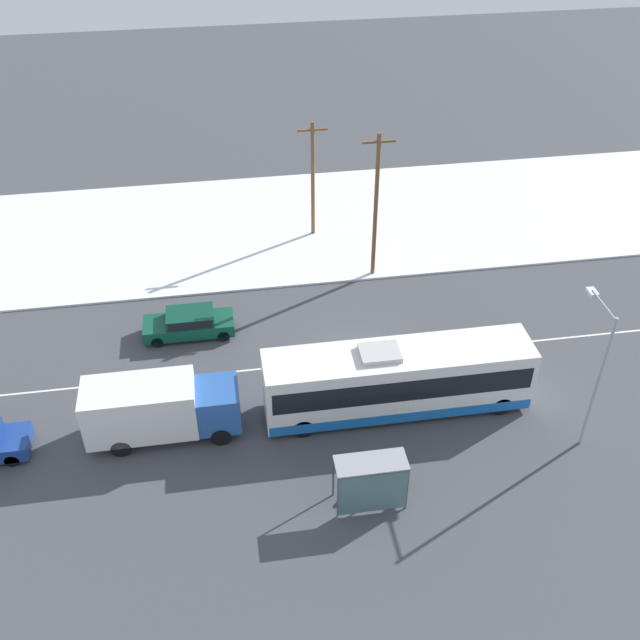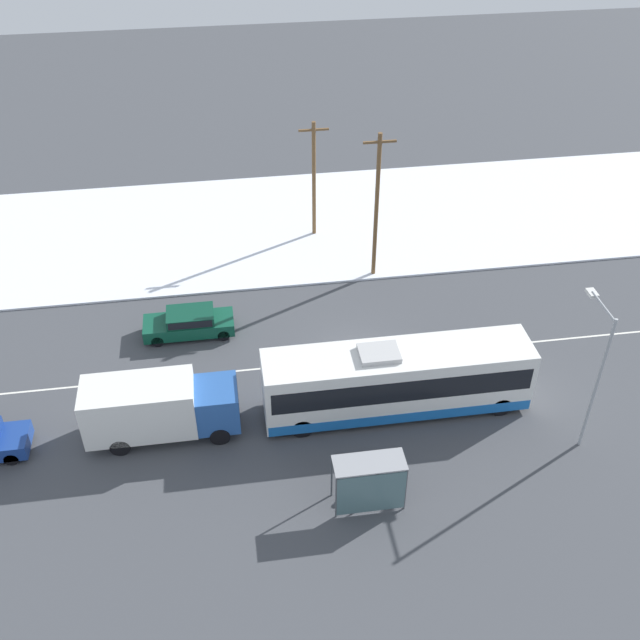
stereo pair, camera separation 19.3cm
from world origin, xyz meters
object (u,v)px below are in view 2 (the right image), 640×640
(box_truck, at_px, (158,407))
(bus_shelter, at_px, (370,480))
(city_bus, at_px, (397,380))
(pedestrian_at_stop, at_px, (381,464))
(streetlamp, at_px, (596,361))
(utility_pole_roadside, at_px, (377,205))
(sedan_car, at_px, (189,322))
(utility_pole_snowlot, at_px, (314,178))

(box_truck, xyz_separation_m, bus_shelter, (8.46, -5.52, 0.04))
(city_bus, height_order, box_truck, city_bus)
(pedestrian_at_stop, relative_size, streetlamp, 0.23)
(utility_pole_roadside, bearing_deg, pedestrian_at_stop, -100.80)
(sedan_car, xyz_separation_m, streetlamp, (17.13, -10.18, 3.67))
(sedan_car, height_order, pedestrian_at_stop, pedestrian_at_stop)
(pedestrian_at_stop, distance_m, bus_shelter, 1.66)
(city_bus, xyz_separation_m, pedestrian_at_stop, (-1.65, -4.24, -0.75))
(city_bus, bearing_deg, box_truck, -179.80)
(city_bus, relative_size, utility_pole_snowlot, 1.62)
(city_bus, xyz_separation_m, bus_shelter, (-2.39, -5.55, -0.07))
(bus_shelter, xyz_separation_m, utility_pole_roadside, (3.70, 16.82, 2.96))
(utility_pole_roadside, bearing_deg, sedan_car, -159.13)
(bus_shelter, bearing_deg, utility_pole_snowlot, 87.64)
(box_truck, height_order, utility_pole_snowlot, utility_pole_snowlot)
(box_truck, relative_size, sedan_car, 1.44)
(box_truck, height_order, bus_shelter, box_truck)
(city_bus, distance_m, pedestrian_at_stop, 4.61)
(city_bus, bearing_deg, bus_shelter, -113.30)
(city_bus, xyz_separation_m, utility_pole_snowlot, (-1.49, 16.39, 2.23))
(sedan_car, height_order, utility_pole_snowlot, utility_pole_snowlot)
(city_bus, relative_size, box_truck, 1.81)
(sedan_car, xyz_separation_m, bus_shelter, (7.08, -12.71, 0.89))
(city_bus, xyz_separation_m, box_truck, (-10.86, -0.04, -0.11))
(box_truck, height_order, sedan_car, box_truck)
(sedan_car, bearing_deg, utility_pole_snowlot, -130.85)
(streetlamp, bearing_deg, box_truck, 170.85)
(box_truck, distance_m, bus_shelter, 10.10)
(city_bus, distance_m, box_truck, 10.86)
(box_truck, xyz_separation_m, streetlamp, (18.51, -2.98, 2.82))
(box_truck, bearing_deg, sedan_car, 79.12)
(box_truck, xyz_separation_m, utility_pole_roadside, (12.16, 11.31, 3.00))
(utility_pole_snowlot, bearing_deg, box_truck, -119.69)
(utility_pole_snowlot, bearing_deg, bus_shelter, -92.36)
(box_truck, height_order, pedestrian_at_stop, box_truck)
(sedan_car, bearing_deg, pedestrian_at_stop, 124.47)
(streetlamp, height_order, utility_pole_roadside, utility_pole_roadside)
(city_bus, relative_size, pedestrian_at_stop, 7.56)
(sedan_car, relative_size, utility_pole_roadside, 0.53)
(box_truck, relative_size, pedestrian_at_stop, 4.16)
(utility_pole_roadside, bearing_deg, streetlamp, -66.04)
(sedan_car, relative_size, utility_pole_snowlot, 0.62)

